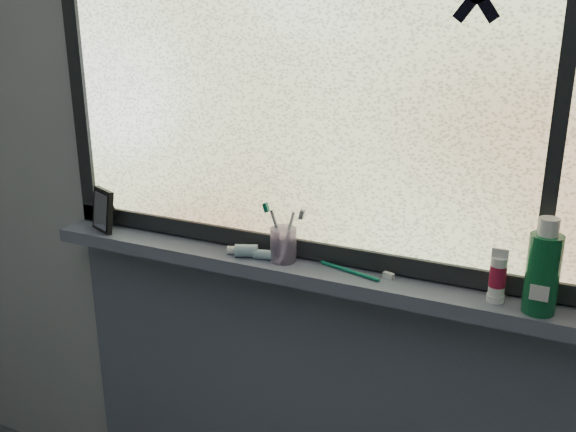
{
  "coord_description": "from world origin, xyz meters",
  "views": [
    {
      "loc": [
        0.66,
        -0.25,
        1.7
      ],
      "look_at": [
        0.04,
        1.05,
        1.22
      ],
      "focal_mm": 40.0,
      "sensor_mm": 36.0,
      "label": 1
    }
  ],
  "objects_px": {
    "mouthwash_bottle": "(544,266)",
    "cream_tube": "(498,274)",
    "vanity_mirror": "(103,210)",
    "toothbrush_cup": "(283,245)"
  },
  "relations": [
    {
      "from": "mouthwash_bottle",
      "to": "cream_tube",
      "type": "bearing_deg",
      "value": 171.69
    },
    {
      "from": "cream_tube",
      "to": "mouthwash_bottle",
      "type": "bearing_deg",
      "value": -8.31
    },
    {
      "from": "toothbrush_cup",
      "to": "cream_tube",
      "type": "height_order",
      "value": "cream_tube"
    },
    {
      "from": "mouthwash_bottle",
      "to": "cream_tube",
      "type": "relative_size",
      "value": 1.97
    },
    {
      "from": "vanity_mirror",
      "to": "cream_tube",
      "type": "xyz_separation_m",
      "value": [
        1.19,
        0.01,
        0.0
      ]
    },
    {
      "from": "toothbrush_cup",
      "to": "cream_tube",
      "type": "distance_m",
      "value": 0.57
    },
    {
      "from": "vanity_mirror",
      "to": "mouthwash_bottle",
      "type": "relative_size",
      "value": 0.71
    },
    {
      "from": "vanity_mirror",
      "to": "toothbrush_cup",
      "type": "xyz_separation_m",
      "value": [
        0.62,
        0.02,
        -0.02
      ]
    },
    {
      "from": "vanity_mirror",
      "to": "toothbrush_cup",
      "type": "height_order",
      "value": "vanity_mirror"
    },
    {
      "from": "vanity_mirror",
      "to": "cream_tube",
      "type": "distance_m",
      "value": 1.19
    }
  ]
}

